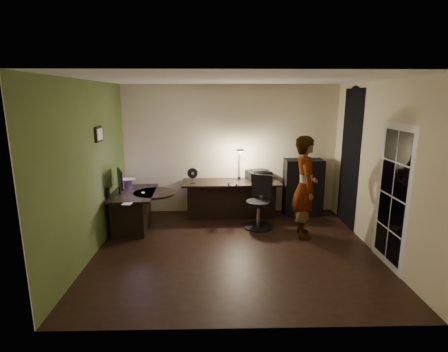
{
  "coord_description": "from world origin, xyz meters",
  "views": [
    {
      "loc": [
        -0.3,
        -5.31,
        2.46
      ],
      "look_at": [
        -0.15,
        1.05,
        1.0
      ],
      "focal_mm": 28.0,
      "sensor_mm": 36.0,
      "label": 1
    }
  ],
  "objects_px": {
    "desk_left": "(135,211)",
    "cabinet": "(303,187)",
    "desk_right": "(231,199)",
    "monitor": "(119,186)",
    "office_chair": "(258,203)",
    "person": "(305,187)"
  },
  "relations": [
    {
      "from": "monitor",
      "to": "cabinet",
      "type": "bearing_deg",
      "value": -8.2
    },
    {
      "from": "desk_left",
      "to": "monitor",
      "type": "bearing_deg",
      "value": -157.19
    },
    {
      "from": "desk_left",
      "to": "desk_right",
      "type": "relative_size",
      "value": 0.63
    },
    {
      "from": "desk_left",
      "to": "person",
      "type": "distance_m",
      "value": 3.16
    },
    {
      "from": "monitor",
      "to": "desk_left",
      "type": "bearing_deg",
      "value": 3.35
    },
    {
      "from": "monitor",
      "to": "person",
      "type": "bearing_deg",
      "value": -26.98
    },
    {
      "from": "desk_left",
      "to": "desk_right",
      "type": "height_order",
      "value": "desk_right"
    },
    {
      "from": "desk_right",
      "to": "office_chair",
      "type": "relative_size",
      "value": 2.01
    },
    {
      "from": "person",
      "to": "office_chair",
      "type": "bearing_deg",
      "value": 64.8
    },
    {
      "from": "monitor",
      "to": "office_chair",
      "type": "height_order",
      "value": "monitor"
    },
    {
      "from": "monitor",
      "to": "office_chair",
      "type": "xyz_separation_m",
      "value": [
        2.55,
        0.14,
        -0.38
      ]
    },
    {
      "from": "desk_left",
      "to": "cabinet",
      "type": "bearing_deg",
      "value": 10.45
    },
    {
      "from": "desk_left",
      "to": "desk_right",
      "type": "distance_m",
      "value": 1.97
    },
    {
      "from": "cabinet",
      "to": "monitor",
      "type": "height_order",
      "value": "cabinet"
    },
    {
      "from": "desk_right",
      "to": "cabinet",
      "type": "bearing_deg",
      "value": 2.88
    },
    {
      "from": "monitor",
      "to": "office_chair",
      "type": "relative_size",
      "value": 0.51
    },
    {
      "from": "desk_left",
      "to": "person",
      "type": "bearing_deg",
      "value": -9.78
    },
    {
      "from": "desk_right",
      "to": "monitor",
      "type": "distance_m",
      "value": 2.26
    },
    {
      "from": "desk_right",
      "to": "desk_left",
      "type": "bearing_deg",
      "value": -160.93
    },
    {
      "from": "monitor",
      "to": "desk_right",
      "type": "bearing_deg",
      "value": -1.38
    },
    {
      "from": "desk_right",
      "to": "cabinet",
      "type": "relative_size",
      "value": 1.69
    },
    {
      "from": "desk_left",
      "to": "office_chair",
      "type": "relative_size",
      "value": 1.26
    }
  ]
}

